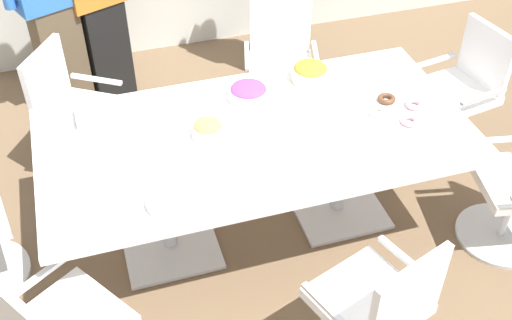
# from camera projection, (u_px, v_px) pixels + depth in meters

# --- Properties ---
(ground_plane) EXTENTS (10.00, 10.00, 0.01)m
(ground_plane) POSITION_uv_depth(u_px,v_px,m) (256.00, 226.00, 4.02)
(ground_plane) COLOR brown
(conference_table) EXTENTS (2.40, 1.20, 0.75)m
(conference_table) POSITION_uv_depth(u_px,v_px,m) (256.00, 150.00, 3.61)
(conference_table) COLOR white
(conference_table) RESTS_ON ground
(office_chair_0) EXTENTS (0.62, 0.62, 0.91)m
(office_chair_0) POSITION_uv_depth(u_px,v_px,m) (459.00, 97.00, 4.39)
(office_chair_0) COLOR silver
(office_chair_0) RESTS_ON ground
(office_chair_1) EXTENTS (0.67, 0.67, 0.91)m
(office_chair_1) POSITION_uv_depth(u_px,v_px,m) (280.00, 72.00, 4.63)
(office_chair_1) COLOR silver
(office_chair_1) RESTS_ON ground
(office_chair_2) EXTENTS (0.75, 0.75, 0.91)m
(office_chair_2) POSITION_uv_depth(u_px,v_px,m) (77.00, 120.00, 4.19)
(office_chair_2) COLOR silver
(office_chair_2) RESTS_ON ground
(office_chair_5) EXTENTS (0.69, 0.69, 0.91)m
(office_chair_5) POSITION_uv_depth(u_px,v_px,m) (374.00, 315.00, 3.02)
(office_chair_5) COLOR silver
(office_chair_5) RESTS_ON ground
(snack_bowl_candy_mix) EXTENTS (0.24, 0.24, 0.09)m
(snack_bowl_candy_mix) POSITION_uv_depth(u_px,v_px,m) (248.00, 92.00, 3.75)
(snack_bowl_candy_mix) COLOR white
(snack_bowl_candy_mix) RESTS_ON conference_table
(snack_bowl_cookies) EXTENTS (0.18, 0.18, 0.10)m
(snack_bowl_cookies) POSITION_uv_depth(u_px,v_px,m) (208.00, 129.00, 3.48)
(snack_bowl_cookies) COLOR white
(snack_bowl_cookies) RESTS_ON conference_table
(snack_bowl_chips_orange) EXTENTS (0.23, 0.23, 0.12)m
(snack_bowl_chips_orange) POSITION_uv_depth(u_px,v_px,m) (310.00, 72.00, 3.90)
(snack_bowl_chips_orange) COLOR beige
(snack_bowl_chips_orange) RESTS_ON conference_table
(donut_platter) EXTENTS (0.34, 0.34, 0.04)m
(donut_platter) POSITION_uv_depth(u_px,v_px,m) (397.00, 110.00, 3.66)
(donut_platter) COLOR white
(donut_platter) RESTS_ON conference_table
(plate_stack) EXTENTS (0.24, 0.24, 0.04)m
(plate_stack) POSITION_uv_depth(u_px,v_px,m) (170.00, 201.00, 3.08)
(plate_stack) COLOR white
(plate_stack) RESTS_ON conference_table
(napkin_pile) EXTENTS (0.17, 0.17, 0.08)m
(napkin_pile) POSITION_uv_depth(u_px,v_px,m) (91.00, 115.00, 3.59)
(napkin_pile) COLOR white
(napkin_pile) RESTS_ON conference_table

